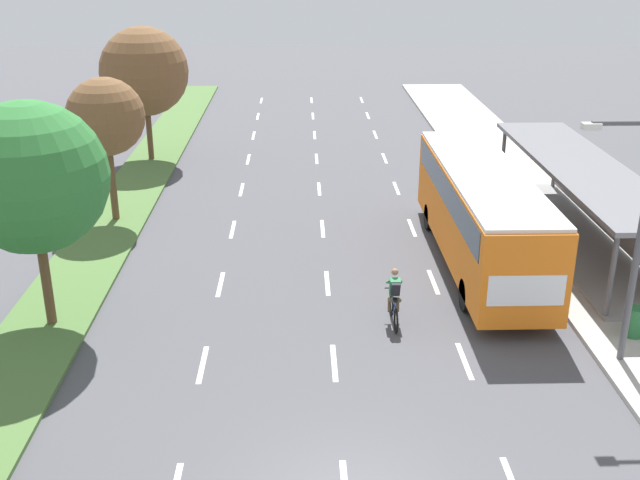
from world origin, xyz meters
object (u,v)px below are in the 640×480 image
(median_tree_fourth, at_px, (144,72))
(streetlight, at_px, (635,227))
(median_tree_second, at_px, (31,178))
(median_tree_third, at_px, (106,117))
(trash_bin, at_px, (635,322))
(bus_shelter, at_px, (587,195))
(cyclist, at_px, (394,299))
(bus, at_px, (481,208))

(median_tree_fourth, height_order, streetlight, median_tree_fourth)
(median_tree_second, bearing_deg, median_tree_third, 90.61)
(streetlight, bearing_deg, median_tree_second, 170.74)
(median_tree_fourth, height_order, trash_bin, median_tree_fourth)
(median_tree_second, xyz_separation_m, streetlight, (15.55, -2.54, -0.62))
(bus_shelter, distance_m, streetlight, 9.03)
(median_tree_fourth, bearing_deg, cyclist, -60.14)
(trash_bin, bearing_deg, bus, 120.30)
(trash_bin, bearing_deg, bus_shelter, 81.58)
(median_tree_fourth, distance_m, trash_bin, 25.68)
(cyclist, distance_m, streetlight, 6.82)
(median_tree_second, relative_size, median_tree_fourth, 0.99)
(trash_bin, bearing_deg, cyclist, 169.87)
(bus_shelter, bearing_deg, bus, -156.90)
(bus_shelter, distance_m, trash_bin, 7.49)
(median_tree_fourth, bearing_deg, median_tree_third, -88.96)
(median_tree_fourth, xyz_separation_m, trash_bin, (16.83, -19.00, -3.92))
(median_tree_second, bearing_deg, streetlight, -9.26)
(median_tree_fourth, bearing_deg, bus, -44.76)
(median_tree_second, relative_size, trash_bin, 7.64)
(streetlight, bearing_deg, median_tree_third, 143.95)
(median_tree_fourth, xyz_separation_m, streetlight, (15.80, -20.23, -0.61))
(cyclist, relative_size, median_tree_third, 0.32)
(bus, xyz_separation_m, median_tree_second, (-13.38, -4.18, 2.44))
(bus, bearing_deg, streetlight, -72.10)
(median_tree_third, relative_size, trash_bin, 6.59)
(bus_shelter, xyz_separation_m, bus, (-4.28, -1.83, 0.20))
(median_tree_fourth, bearing_deg, streetlight, -52.01)
(bus, bearing_deg, bus_shelter, 23.10)
(median_tree_fourth, relative_size, streetlight, 1.01)
(bus_shelter, bearing_deg, median_tree_third, 170.90)
(streetlight, bearing_deg, cyclist, 156.57)
(median_tree_fourth, bearing_deg, bus_shelter, -33.13)
(median_tree_fourth, relative_size, trash_bin, 7.69)
(bus, distance_m, streetlight, 7.29)
(bus_shelter, xyz_separation_m, median_tree_second, (-17.66, -6.00, 2.64))
(bus, distance_m, cyclist, 5.63)
(bus_shelter, relative_size, trash_bin, 15.76)
(median_tree_third, height_order, median_tree_fourth, median_tree_fourth)
(median_tree_second, distance_m, trash_bin, 17.09)
(bus_shelter, height_order, streetlight, streetlight)
(bus_shelter, bearing_deg, streetlight, -103.89)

